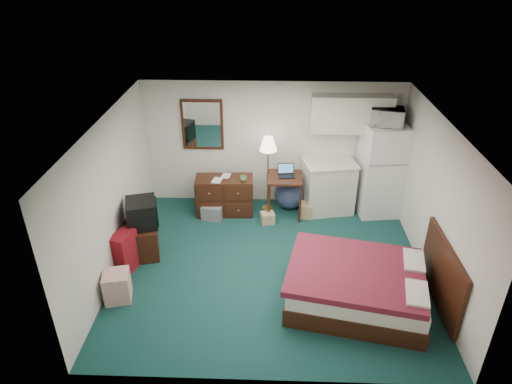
{
  "coord_description": "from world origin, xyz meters",
  "views": [
    {
      "loc": [
        -0.03,
        -6.05,
        4.73
      ],
      "look_at": [
        -0.25,
        0.38,
        1.2
      ],
      "focal_mm": 32.0,
      "sensor_mm": 36.0,
      "label": 1
    }
  ],
  "objects_px": {
    "fridge": "(381,170)",
    "tv_stand": "(141,240)",
    "dresser": "(225,195)",
    "suitcase": "(125,252)",
    "floor_lamp": "(268,174)",
    "desk": "(284,195)",
    "kitchen_counter": "(328,186)",
    "bed": "(357,286)"
  },
  "relations": [
    {
      "from": "desk",
      "to": "kitchen_counter",
      "type": "xyz_separation_m",
      "value": [
        0.85,
        0.22,
        0.1
      ]
    },
    {
      "from": "kitchen_counter",
      "to": "tv_stand",
      "type": "height_order",
      "value": "kitchen_counter"
    },
    {
      "from": "kitchen_counter",
      "to": "suitcase",
      "type": "relative_size",
      "value": 1.48
    },
    {
      "from": "tv_stand",
      "to": "fridge",
      "type": "bearing_deg",
      "value": 6.29
    },
    {
      "from": "dresser",
      "to": "fridge",
      "type": "relative_size",
      "value": 0.61
    },
    {
      "from": "kitchen_counter",
      "to": "tv_stand",
      "type": "relative_size",
      "value": 1.65
    },
    {
      "from": "desk",
      "to": "fridge",
      "type": "xyz_separation_m",
      "value": [
        1.83,
        0.19,
        0.5
      ]
    },
    {
      "from": "fridge",
      "to": "tv_stand",
      "type": "height_order",
      "value": "fridge"
    },
    {
      "from": "floor_lamp",
      "to": "bed",
      "type": "distance_m",
      "value": 3.06
    },
    {
      "from": "fridge",
      "to": "dresser",
      "type": "bearing_deg",
      "value": 176.4
    },
    {
      "from": "bed",
      "to": "suitcase",
      "type": "distance_m",
      "value": 3.68
    },
    {
      "from": "kitchen_counter",
      "to": "fridge",
      "type": "relative_size",
      "value": 0.56
    },
    {
      "from": "kitchen_counter",
      "to": "bed",
      "type": "relative_size",
      "value": 0.53
    },
    {
      "from": "kitchen_counter",
      "to": "tv_stand",
      "type": "distance_m",
      "value": 3.7
    },
    {
      "from": "suitcase",
      "to": "bed",
      "type": "bearing_deg",
      "value": 7.21
    },
    {
      "from": "dresser",
      "to": "kitchen_counter",
      "type": "distance_m",
      "value": 2.03
    },
    {
      "from": "desk",
      "to": "suitcase",
      "type": "relative_size",
      "value": 1.2
    },
    {
      "from": "dresser",
      "to": "suitcase",
      "type": "xyz_separation_m",
      "value": [
        -1.44,
        -1.87,
        -0.03
      ]
    },
    {
      "from": "floor_lamp",
      "to": "tv_stand",
      "type": "relative_size",
      "value": 2.48
    },
    {
      "from": "desk",
      "to": "kitchen_counter",
      "type": "relative_size",
      "value": 0.81
    },
    {
      "from": "floor_lamp",
      "to": "tv_stand",
      "type": "xyz_separation_m",
      "value": [
        -2.13,
        -1.62,
        -0.48
      ]
    },
    {
      "from": "dresser",
      "to": "desk",
      "type": "xyz_separation_m",
      "value": [
        1.17,
        -0.03,
        0.03
      ]
    },
    {
      "from": "floor_lamp",
      "to": "kitchen_counter",
      "type": "xyz_separation_m",
      "value": [
        1.18,
        0.02,
        -0.26
      ]
    },
    {
      "from": "floor_lamp",
      "to": "desk",
      "type": "height_order",
      "value": "floor_lamp"
    },
    {
      "from": "desk",
      "to": "kitchen_counter",
      "type": "bearing_deg",
      "value": 15.7
    },
    {
      "from": "dresser",
      "to": "suitcase",
      "type": "height_order",
      "value": "dresser"
    },
    {
      "from": "fridge",
      "to": "tv_stand",
      "type": "distance_m",
      "value": 4.62
    },
    {
      "from": "dresser",
      "to": "kitchen_counter",
      "type": "xyz_separation_m",
      "value": [
        2.02,
        0.19,
        0.13
      ]
    },
    {
      "from": "kitchen_counter",
      "to": "bed",
      "type": "distance_m",
      "value": 2.74
    },
    {
      "from": "dresser",
      "to": "tv_stand",
      "type": "distance_m",
      "value": 1.94
    },
    {
      "from": "floor_lamp",
      "to": "suitcase",
      "type": "relative_size",
      "value": 2.23
    },
    {
      "from": "fridge",
      "to": "bed",
      "type": "distance_m",
      "value": 2.88
    },
    {
      "from": "suitcase",
      "to": "fridge",
      "type": "bearing_deg",
      "value": 42.22
    },
    {
      "from": "desk",
      "to": "fridge",
      "type": "height_order",
      "value": "fridge"
    },
    {
      "from": "desk",
      "to": "bed",
      "type": "xyz_separation_m",
      "value": [
        1.02,
        -2.51,
        -0.1
      ]
    },
    {
      "from": "dresser",
      "to": "fridge",
      "type": "xyz_separation_m",
      "value": [
        3.0,
        0.16,
        0.53
      ]
    },
    {
      "from": "tv_stand",
      "to": "desk",
      "type": "bearing_deg",
      "value": 15.77
    },
    {
      "from": "fridge",
      "to": "suitcase",
      "type": "xyz_separation_m",
      "value": [
        -4.44,
        -2.03,
        -0.57
      ]
    },
    {
      "from": "dresser",
      "to": "floor_lamp",
      "type": "bearing_deg",
      "value": 8.96
    },
    {
      "from": "floor_lamp",
      "to": "desk",
      "type": "xyz_separation_m",
      "value": [
        0.33,
        -0.2,
        -0.36
      ]
    },
    {
      "from": "fridge",
      "to": "kitchen_counter",
      "type": "bearing_deg",
      "value": 171.56
    },
    {
      "from": "floor_lamp",
      "to": "suitcase",
      "type": "distance_m",
      "value": 3.09
    }
  ]
}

